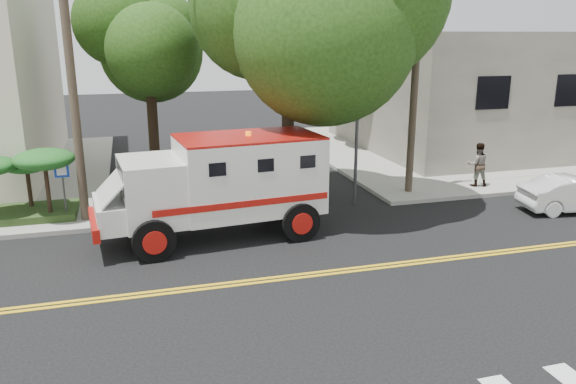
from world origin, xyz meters
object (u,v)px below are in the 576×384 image
object	(u,v)px
pedestrian_a	(432,154)
pedestrian_b	(478,165)
armored_truck	(221,181)
parked_sedan	(576,194)

from	to	relation	value
pedestrian_a	pedestrian_b	xyz separation A→B (m)	(0.70, -2.37, -0.01)
armored_truck	pedestrian_b	xyz separation A→B (m)	(10.74, 2.67, -0.74)
armored_truck	parked_sedan	world-z (taller)	armored_truck
pedestrian_a	pedestrian_b	size ratio (longest dim) A/B	1.01
armored_truck	parked_sedan	bearing A→B (deg)	-9.64
armored_truck	pedestrian_b	bearing A→B (deg)	8.31
armored_truck	pedestrian_b	size ratio (longest dim) A/B	4.02
armored_truck	pedestrian_a	distance (m)	11.26
parked_sedan	pedestrian_a	size ratio (longest dim) A/B	2.17
parked_sedan	pedestrian_b	bearing A→B (deg)	33.81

